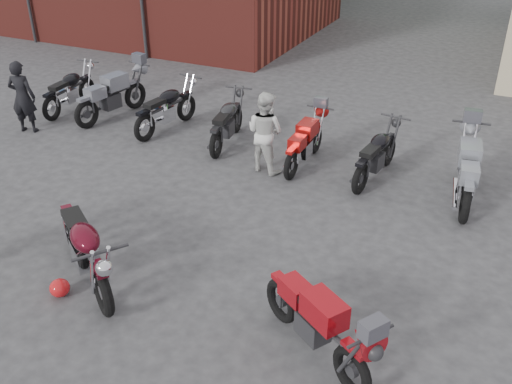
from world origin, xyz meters
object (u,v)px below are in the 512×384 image
at_px(row_bike_4, 305,140).
at_px(row_bike_6, 467,168).
at_px(person_dark, 22,97).
at_px(vintage_motorcycle, 84,245).
at_px(sportbike, 317,319).
at_px(row_bike_2, 167,106).
at_px(row_bike_0, 69,88).
at_px(helmet, 60,288).
at_px(row_bike_1, 112,93).
at_px(row_bike_3, 227,120).
at_px(row_bike_5, 377,152).
at_px(person_light, 265,132).

bearing_deg(row_bike_4, row_bike_6, -91.21).
bearing_deg(person_dark, vintage_motorcycle, 125.59).
bearing_deg(sportbike, row_bike_2, 169.43).
height_order(row_bike_0, row_bike_4, row_bike_0).
xyz_separation_m(vintage_motorcycle, row_bike_6, (4.45, 4.73, -0.02)).
height_order(sportbike, row_bike_0, row_bike_0).
distance_m(vintage_motorcycle, row_bike_0, 7.10).
xyz_separation_m(vintage_motorcycle, helmet, (-0.18, -0.41, -0.50)).
relative_size(row_bike_1, row_bike_3, 1.11).
height_order(row_bike_0, row_bike_1, row_bike_1).
xyz_separation_m(vintage_motorcycle, row_bike_3, (-0.45, 5.05, -0.08)).
relative_size(helmet, row_bike_5, 0.15).
relative_size(sportbike, person_light, 1.21).
xyz_separation_m(row_bike_1, row_bike_6, (8.04, -0.52, 0.01)).
bearing_deg(person_light, row_bike_0, 3.23).
relative_size(sportbike, person_dark, 1.19).
bearing_deg(row_bike_0, row_bike_5, -97.63).
relative_size(row_bike_1, row_bike_2, 1.06).
relative_size(helmet, person_dark, 0.17).
xyz_separation_m(helmet, row_bike_2, (-1.85, 5.56, 0.44)).
relative_size(row_bike_3, row_bike_4, 1.05).
relative_size(vintage_motorcycle, row_bike_4, 1.20).
height_order(row_bike_1, row_bike_3, row_bike_1).
bearing_deg(row_bike_3, person_dark, 97.03).
bearing_deg(row_bike_2, row_bike_0, 96.55).
bearing_deg(row_bike_6, person_dark, 88.03).
bearing_deg(row_bike_6, row_bike_2, 78.24).
bearing_deg(person_dark, row_bike_3, 179.89).
bearing_deg(sportbike, vintage_motorcycle, -146.32).
bearing_deg(helmet, row_bike_3, 92.85).
bearing_deg(row_bike_3, row_bike_5, -102.99).
height_order(row_bike_2, row_bike_4, row_bike_2).
xyz_separation_m(helmet, row_bike_1, (-3.42, 5.66, 0.48)).
distance_m(vintage_motorcycle, row_bike_5, 5.61).
bearing_deg(row_bike_4, person_dark, 99.95).
distance_m(sportbike, person_dark, 9.01).
bearing_deg(vintage_motorcycle, row_bike_4, 108.89).
distance_m(helmet, row_bike_6, 6.93).
bearing_deg(row_bike_4, sportbike, -157.18).
bearing_deg(person_light, person_dark, 17.92).
height_order(row_bike_1, row_bike_2, row_bike_1).
distance_m(row_bike_0, row_bike_1, 1.24).
xyz_separation_m(sportbike, helmet, (-3.55, -0.46, -0.43)).
xyz_separation_m(helmet, row_bike_0, (-4.66, 5.61, 0.43)).
height_order(person_light, row_bike_1, person_light).
bearing_deg(person_light, row_bike_3, -19.38).
bearing_deg(row_bike_2, helmet, -154.22).
bearing_deg(row_bike_6, row_bike_5, 77.93).
relative_size(person_dark, row_bike_2, 0.82).
relative_size(vintage_motorcycle, person_dark, 1.35).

